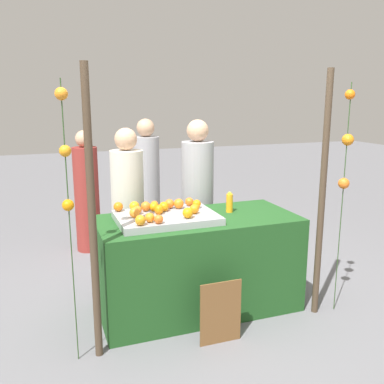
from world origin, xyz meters
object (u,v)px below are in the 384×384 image
at_px(stall_counter, 198,263).
at_px(vendor_right, 197,205).
at_px(chalkboard_sign, 220,313).
at_px(vendor_left, 128,215).
at_px(orange_0, 137,210).
at_px(orange_1, 194,209).
at_px(juice_bottle, 229,203).

height_order(stall_counter, vendor_right, vendor_right).
relative_size(chalkboard_sign, vendor_left, 0.33).
bearing_deg(orange_0, chalkboard_sign, -54.69).
bearing_deg(orange_1, stall_counter, 49.79).
distance_m(chalkboard_sign, vendor_left, 1.46).
distance_m(orange_0, juice_bottle, 0.86).
distance_m(stall_counter, chalkboard_sign, 0.63).
bearing_deg(orange_0, juice_bottle, -0.46).
height_order(juice_bottle, chalkboard_sign, juice_bottle).
bearing_deg(chalkboard_sign, orange_0, 125.31).
xyz_separation_m(juice_bottle, vendor_left, (-0.82, 0.62, -0.20)).
bearing_deg(vendor_left, orange_1, -60.95).
bearing_deg(chalkboard_sign, vendor_right, 76.89).
xyz_separation_m(stall_counter, orange_0, (-0.52, 0.08, 0.53)).
bearing_deg(juice_bottle, orange_0, 179.54).
height_order(juice_bottle, vendor_right, vendor_right).
bearing_deg(orange_0, vendor_left, 86.06).
xyz_separation_m(orange_1, chalkboard_sign, (0.02, -0.53, -0.71)).
distance_m(orange_0, orange_1, 0.49).
height_order(orange_0, vendor_right, vendor_right).
bearing_deg(juice_bottle, vendor_right, 96.59).
distance_m(orange_0, vendor_right, 1.03).
distance_m(orange_0, vendor_left, 0.65).
distance_m(chalkboard_sign, vendor_right, 1.45).
bearing_deg(stall_counter, orange_1, -130.21).
xyz_separation_m(juice_bottle, vendor_right, (-0.07, 0.64, -0.17)).
relative_size(orange_1, vendor_left, 0.05).
bearing_deg(stall_counter, juice_bottle, 11.64).
bearing_deg(vendor_right, juice_bottle, -83.41).
xyz_separation_m(orange_0, chalkboard_sign, (0.48, -0.68, -0.70)).
distance_m(juice_bottle, chalkboard_sign, 1.04).
relative_size(orange_1, chalkboard_sign, 0.16).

